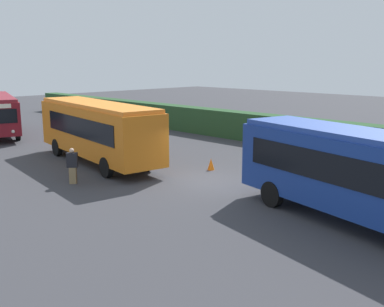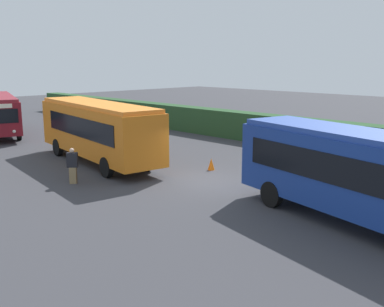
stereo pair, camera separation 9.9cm
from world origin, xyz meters
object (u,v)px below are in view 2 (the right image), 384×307
bus_orange (98,129)px  person_center (73,165)px  bus_blue (354,171)px  traffic_cone (211,164)px

bus_orange → person_center: bearing=139.4°
bus_orange → bus_blue: (14.23, 0.88, -0.04)m
person_center → traffic_cone: 6.95m
bus_orange → traffic_cone: bearing=-141.9°
bus_orange → person_center: (2.86, -3.24, -1.04)m
bus_blue → person_center: bus_blue is taller
bus_blue → person_center: size_ratio=5.75×
bus_orange → traffic_cone: size_ratio=17.73×
bus_orange → bus_blue: bus_orange is taller
bus_orange → person_center: 4.44m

